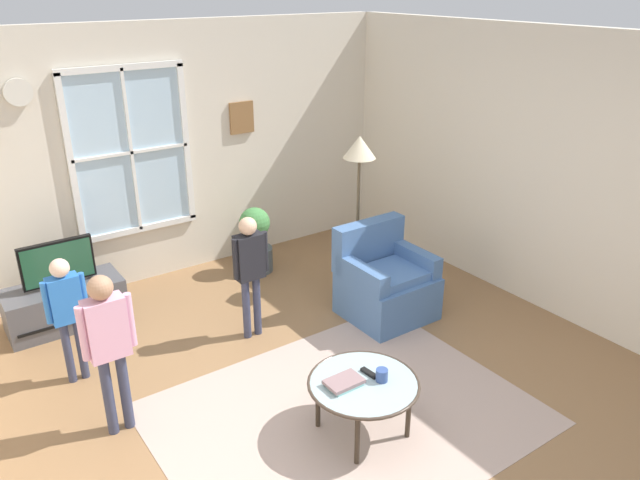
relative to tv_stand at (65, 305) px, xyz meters
name	(u,v)px	position (x,y,z in m)	size (l,w,h in m)	color
ground_plane	(336,431)	(1.18, -2.62, -0.21)	(6.02, 6.84, 0.02)	olive
back_wall	(152,155)	(1.17, 0.55, 1.11)	(5.42, 0.17, 2.62)	beige
side_wall_right	(593,187)	(3.95, -2.62, 1.11)	(0.12, 6.24, 2.62)	beige
area_rug	(344,414)	(1.33, -2.53, -0.20)	(2.65, 2.10, 0.01)	tan
tv_stand	(65,305)	(0.00, 0.00, 0.00)	(1.03, 0.48, 0.40)	#4C4C51
television	(57,263)	(0.00, 0.00, 0.43)	(0.64, 0.08, 0.43)	#4C4C4C
armchair	(385,283)	(2.55, -1.54, 0.12)	(0.76, 0.74, 0.87)	#476B9E
coffee_table	(363,385)	(1.33, -2.74, 0.20)	(0.78, 0.78, 0.43)	#99B2B7
book_stack	(344,383)	(1.19, -2.69, 0.24)	(0.25, 0.17, 0.04)	#85C2BF
cup	(382,375)	(1.44, -2.80, 0.27)	(0.08, 0.08, 0.09)	#334C8C
remote_near_books	(369,373)	(1.42, -2.69, 0.23)	(0.04, 0.14, 0.02)	black
person_pink_shirt	(108,337)	(-0.07, -1.73, 0.57)	(0.37, 0.17, 1.23)	#333851
person_blue_shirt	(66,306)	(-0.15, -0.94, 0.47)	(0.32, 0.15, 1.07)	#333851
person_black_shirt	(250,264)	(1.32, -1.16, 0.51)	(0.34, 0.16, 1.14)	#333851
potted_plant_by_window	(255,241)	(2.02, -0.01, 0.15)	(0.36, 0.36, 0.73)	#4C565B
floor_lamp	(359,162)	(2.71, -0.92, 1.13)	(0.32, 0.32, 1.60)	black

